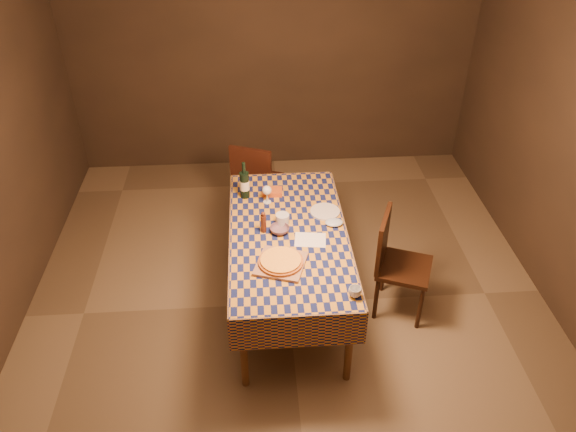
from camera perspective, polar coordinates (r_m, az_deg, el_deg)
The scene contains 16 objects.
room at distance 4.13m, azimuth 0.05°, elevation 4.69°, with size 5.00×5.10×2.70m.
dining_table at distance 4.51m, azimuth 0.05°, elevation -2.51°, with size 0.94×1.84×0.77m.
cutting_board at distance 4.15m, azimuth -0.74°, elevation -4.86°, with size 0.34×0.34×0.02m, color #996647.
pizza at distance 4.13m, azimuth -0.74°, elevation -4.58°, with size 0.43×0.43×0.03m.
pepper_mill at distance 4.43m, azimuth -2.51°, elevation -0.67°, with size 0.05×0.05×0.19m.
bowl at distance 4.45m, azimuth -0.86°, elevation -1.40°, with size 0.15×0.15×0.05m, color #654755.
wine_glass at distance 4.76m, azimuth -2.16°, elevation 2.57°, with size 0.09×0.09×0.16m.
wine_bottle at distance 4.84m, azimuth -4.44°, elevation 3.24°, with size 0.11×0.11×0.34m.
deli_tub at distance 4.53m, azimuth -0.57°, elevation -0.34°, with size 0.11×0.11×0.09m, color silver.
takeout_container at distance 4.92m, azimuth -1.61°, elevation 2.48°, with size 0.17×0.12×0.04m, color #C24E19.
white_plate at distance 4.70m, azimuth 3.78°, elevation 0.45°, with size 0.25×0.25×0.01m, color silver.
tumbler at distance 3.91m, azimuth 6.82°, elevation -7.67°, with size 0.09×0.09×0.07m, color silver.
flour_patch at distance 4.39m, azimuth 2.28°, elevation -2.43°, with size 0.24×0.19×0.00m, color white.
flour_bag at distance 4.55m, azimuth 4.70°, elevation -0.66°, with size 0.15×0.11×0.04m, color #ACC2DC.
chair_far at distance 5.61m, azimuth -3.32°, elevation 3.73°, with size 0.55×0.55×0.93m.
chair_right at distance 4.67m, azimuth 10.83°, elevation -4.33°, with size 0.55×0.55×0.93m.
Camera 1 is at (-0.26, -3.55, 3.46)m, focal length 35.00 mm.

